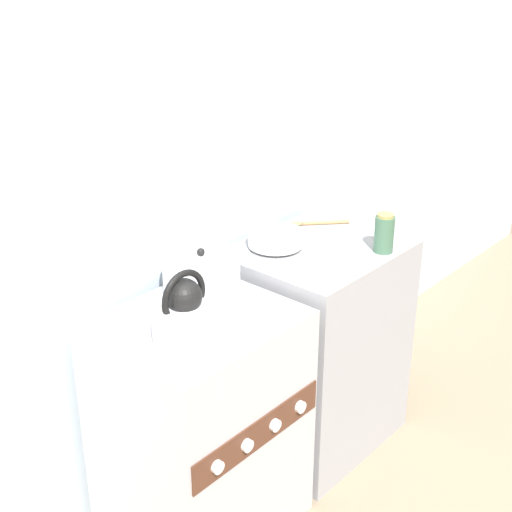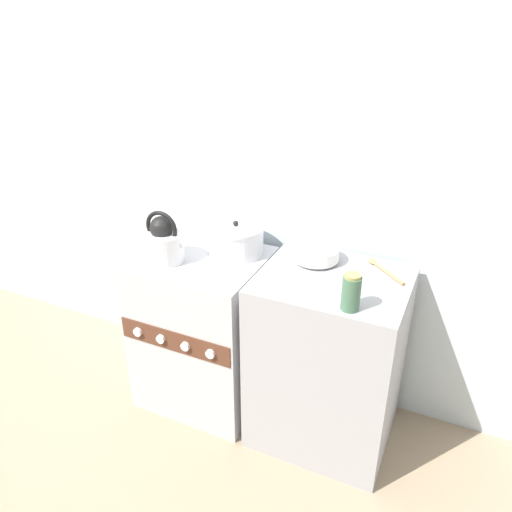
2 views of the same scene
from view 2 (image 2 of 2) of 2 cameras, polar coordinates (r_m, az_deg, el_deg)
name	(u,v)px [view 2 (image 2 of 2)]	position (r m, az deg, el deg)	size (l,w,h in m)	color
ground_plane	(182,423)	(2.77, -8.47, -18.38)	(12.00, 12.00, 0.00)	gray
wall_back	(231,159)	(2.59, -2.87, 11.05)	(7.00, 0.06, 2.50)	silver
stove	(204,329)	(2.67, -5.99, -8.29)	(0.62, 0.56, 0.85)	#B2B2B7
counter	(327,359)	(2.44, 8.15, -11.62)	(0.65, 0.55, 0.89)	#99999E
kettle	(163,242)	(2.40, -10.57, 1.58)	(0.25, 0.20, 0.25)	silver
cooking_pot	(236,239)	(2.44, -2.30, 1.91)	(0.28, 0.28, 0.17)	silver
enamel_bowl	(316,253)	(2.31, 6.90, 0.33)	(0.21, 0.21, 0.07)	white
storage_jar	(351,292)	(1.96, 10.82, -4.09)	(0.07, 0.07, 0.15)	#3F664C
wooden_spoon	(382,269)	(2.30, 14.24, -1.42)	(0.21, 0.19, 0.02)	#A37A4C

